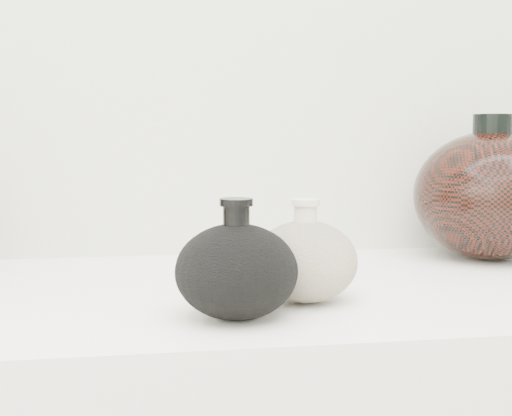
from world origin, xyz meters
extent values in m
cube|color=silver|center=(0.00, 0.95, 0.89)|extent=(1.20, 0.50, 0.03)
ellipsoid|color=black|center=(-0.02, 0.80, 0.95)|extent=(0.15, 0.15, 0.10)
cylinder|color=black|center=(-0.02, 0.80, 1.01)|extent=(0.03, 0.03, 0.03)
cylinder|color=black|center=(-0.02, 0.80, 1.02)|extent=(0.04, 0.04, 0.01)
ellipsoid|color=#C2B296|center=(0.07, 0.87, 0.95)|extent=(0.12, 0.12, 0.09)
cylinder|color=beige|center=(0.07, 0.87, 1.00)|extent=(0.03, 0.03, 0.03)
cylinder|color=beige|center=(0.07, 0.87, 1.01)|extent=(0.03, 0.03, 0.01)
ellipsoid|color=black|center=(0.40, 1.08, 1.00)|extent=(0.28, 0.28, 0.19)
cylinder|color=black|center=(0.40, 1.08, 1.10)|extent=(0.07, 0.07, 0.04)
camera|label=1|loc=(-0.12, 0.09, 1.09)|focal=50.00mm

